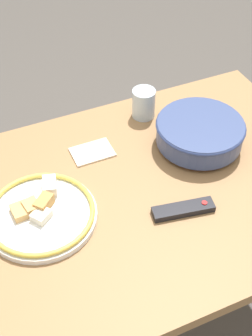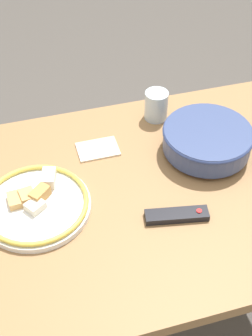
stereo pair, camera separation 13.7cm
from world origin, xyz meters
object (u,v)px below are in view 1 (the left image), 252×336
object	(u,v)px
tv_remote	(183,209)
drinking_glass	(144,103)
noodle_bowl	(200,132)
food_plate	(41,213)

from	to	relation	value
tv_remote	drinking_glass	world-z (taller)	drinking_glass
noodle_bowl	tv_remote	xyz separation A→B (m)	(0.18, 0.23, -0.04)
tv_remote	food_plate	bearing A→B (deg)	-100.64
noodle_bowl	tv_remote	bearing A→B (deg)	51.61
food_plate	noodle_bowl	bearing A→B (deg)	-170.91
drinking_glass	food_plate	bearing A→B (deg)	33.25
tv_remote	drinking_glass	xyz separation A→B (m)	(-0.08, -0.44, 0.04)
food_plate	tv_remote	size ratio (longest dim) A/B	1.71
noodle_bowl	food_plate	xyz separation A→B (m)	(0.55, 0.09, -0.03)
tv_remote	drinking_glass	bearing A→B (deg)	179.35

